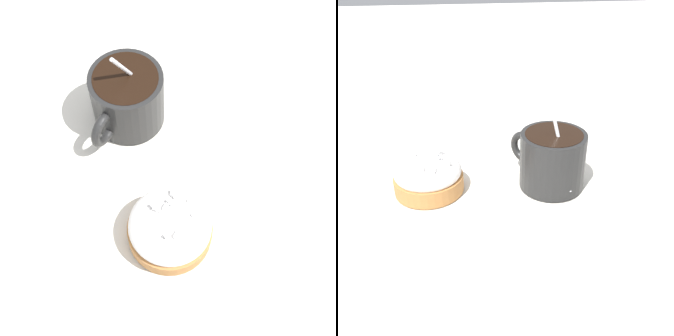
# 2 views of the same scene
# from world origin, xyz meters

# --- Properties ---
(ground_plane) EXTENTS (3.00, 3.00, 0.00)m
(ground_plane) POSITION_xyz_m (0.00, 0.00, 0.00)
(ground_plane) COLOR silver
(paper_napkin) EXTENTS (0.34, 0.35, 0.00)m
(paper_napkin) POSITION_xyz_m (0.00, 0.00, 0.00)
(paper_napkin) COLOR white
(paper_napkin) RESTS_ON ground_plane
(coffee_cup) EXTENTS (0.08, 0.09, 0.11)m
(coffee_cup) POSITION_xyz_m (-0.07, 0.01, 0.04)
(coffee_cup) COLOR black
(coffee_cup) RESTS_ON paper_napkin
(frosted_pastry) EXTENTS (0.08, 0.08, 0.05)m
(frosted_pastry) POSITION_xyz_m (0.07, -0.00, 0.02)
(frosted_pastry) COLOR #B2753D
(frosted_pastry) RESTS_ON paper_napkin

